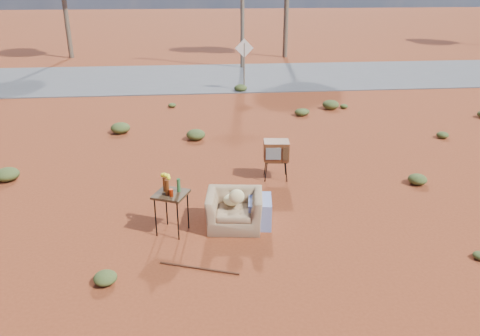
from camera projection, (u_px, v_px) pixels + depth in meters
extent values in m
plane|color=maroon|center=(234.00, 232.00, 8.97)|extent=(140.00, 140.00, 0.00)
cube|color=#565659|center=(207.00, 77.00, 22.79)|extent=(140.00, 7.00, 0.04)
imported|color=#8D6E4D|center=(234.00, 204.00, 9.01)|extent=(1.15, 0.82, 0.93)
ellipsoid|color=beige|center=(232.00, 200.00, 9.03)|extent=(0.34, 0.34, 0.20)
ellipsoid|color=beige|center=(237.00, 197.00, 8.75)|extent=(0.30, 0.15, 0.30)
cube|color=navy|center=(260.00, 211.00, 9.17)|extent=(0.53, 0.74, 0.54)
cube|color=black|center=(276.00, 160.00, 11.19)|extent=(0.56, 0.45, 0.03)
cylinder|color=black|center=(266.00, 172.00, 11.11)|extent=(0.03, 0.03, 0.48)
cylinder|color=black|center=(286.00, 172.00, 11.11)|extent=(0.03, 0.03, 0.48)
cylinder|color=black|center=(265.00, 166.00, 11.46)|extent=(0.03, 0.03, 0.48)
cylinder|color=black|center=(285.00, 166.00, 11.45)|extent=(0.03, 0.03, 0.48)
cube|color=brown|center=(276.00, 150.00, 11.10)|extent=(0.64, 0.52, 0.46)
cube|color=slate|center=(273.00, 154.00, 10.88)|extent=(0.35, 0.06, 0.29)
cube|color=#472D19|center=(286.00, 154.00, 10.88)|extent=(0.13, 0.03, 0.32)
cube|color=#392614|center=(171.00, 194.00, 8.67)|extent=(0.75, 0.75, 0.05)
cylinder|color=black|center=(156.00, 217.00, 8.68)|extent=(0.03, 0.03, 0.80)
cylinder|color=black|center=(178.00, 221.00, 8.55)|extent=(0.03, 0.03, 0.80)
cylinder|color=black|center=(166.00, 206.00, 9.08)|extent=(0.03, 0.03, 0.80)
cylinder|color=black|center=(188.00, 210.00, 8.96)|extent=(0.03, 0.03, 0.80)
cylinder|color=#48200C|center=(165.00, 184.00, 8.69)|extent=(0.08, 0.08, 0.30)
cylinder|color=#48200C|center=(167.00, 187.00, 8.53)|extent=(0.08, 0.08, 0.32)
cylinder|color=#265A2C|center=(179.00, 185.00, 8.68)|extent=(0.07, 0.07, 0.27)
cylinder|color=#AC2D0D|center=(171.00, 193.00, 8.51)|extent=(0.07, 0.07, 0.15)
cylinder|color=silver|center=(166.00, 184.00, 8.83)|extent=(0.09, 0.09, 0.16)
ellipsoid|color=yellow|center=(166.00, 176.00, 8.76)|extent=(0.18, 0.18, 0.14)
cylinder|color=#492413|center=(199.00, 268.00, 7.81)|extent=(1.32, 0.50, 0.04)
cylinder|color=brown|center=(244.00, 67.00, 19.79)|extent=(0.06, 0.06, 2.00)
cube|color=silver|center=(244.00, 48.00, 19.49)|extent=(0.78, 0.04, 0.78)
cylinder|color=brown|center=(65.00, 6.00, 27.37)|extent=(0.28, 0.28, 6.00)
ellipsoid|color=#425123|center=(7.00, 174.00, 11.20)|extent=(0.56, 0.56, 0.31)
ellipsoid|color=#425123|center=(417.00, 179.00, 11.00)|extent=(0.44, 0.44, 0.24)
ellipsoid|color=#425123|center=(120.00, 128.00, 14.62)|extent=(0.60, 0.60, 0.33)
ellipsoid|color=#425123|center=(443.00, 135.00, 14.17)|extent=(0.36, 0.36, 0.20)
ellipsoid|color=#425123|center=(304.00, 112.00, 16.60)|extent=(0.40, 0.40, 0.22)
ellipsoid|color=#425123|center=(172.00, 105.00, 17.56)|extent=(0.30, 0.30, 0.17)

